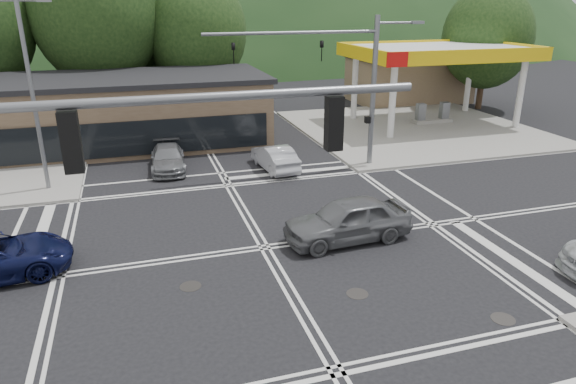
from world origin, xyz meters
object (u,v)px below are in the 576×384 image
object	(u,v)px
car_queue_b	(217,128)
pedestrian	(330,130)
car_northbound	(168,158)
car_grey_center	(348,220)
car_queue_a	(275,157)

from	to	relation	value
car_queue_b	pedestrian	world-z (taller)	pedestrian
car_queue_b	car_northbound	world-z (taller)	car_queue_b
car_grey_center	car_queue_a	distance (m)	9.31
car_queue_a	car_northbound	size ratio (longest dim) A/B	0.94
car_queue_b	car_grey_center	bearing A→B (deg)	93.51
car_northbound	pedestrian	xyz separation A→B (m)	(10.22, 2.02, 0.35)
car_queue_a	car_queue_b	bearing A→B (deg)	-80.02
car_grey_center	car_queue_a	bearing A→B (deg)	178.13
car_queue_b	car_northbound	bearing A→B (deg)	51.85
car_northbound	car_queue_b	bearing A→B (deg)	59.49
car_queue_a	pedestrian	size ratio (longest dim) A/B	2.47
car_grey_center	car_queue_b	bearing A→B (deg)	-175.96
car_grey_center	car_queue_b	world-z (taller)	car_grey_center
car_grey_center	pedestrian	world-z (taller)	pedestrian
pedestrian	car_northbound	bearing A→B (deg)	-19.88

